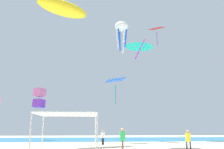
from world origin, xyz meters
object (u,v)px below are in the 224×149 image
Objects in this scene: kite_box_pink at (39,98)px; kite_diamond_red at (157,29)px; person_rightmost at (123,138)px; canopy_tent at (68,116)px; kite_diamond_blue at (116,81)px; kite_octopus_white at (121,28)px; kite_inflatable_yellow at (63,8)px; kite_delta_teal at (139,45)px; person_central at (188,139)px; person_near_tent at (103,136)px.

kite_box_pink is 0.93× the size of kite_diamond_red.
person_rightmost is at bearing -75.40° from kite_diamond_red.
canopy_tent is 0.96× the size of kite_diamond_blue.
kite_diamond_blue is (0.88, 13.36, 7.22)m from person_rightmost.
person_rightmost is 0.33× the size of kite_octopus_white.
kite_inflatable_yellow is (4.95, -12.85, 10.55)m from kite_box_pink.
person_rightmost is at bearing -26.22° from kite_octopus_white.
kite_octopus_white reaches higher than person_rightmost.
kite_octopus_white is at bearing 9.69° from kite_delta_teal.
canopy_tent is at bearing -33.18° from kite_octopus_white.
kite_box_pink is 0.45× the size of kite_inflatable_yellow.
kite_diamond_blue is at bearing 4.11° from person_rightmost.
kite_octopus_white is (-2.68, 19.93, 18.08)m from person_central.
person_rightmost is at bearing 167.30° from kite_diamond_blue.
kite_octopus_white reaches higher than canopy_tent.
kite_delta_teal is 12.19m from kite_inflatable_yellow.
person_rightmost is (3.93, 5.57, -1.41)m from canopy_tent.
kite_delta_teal is 0.66× the size of kite_octopus_white.
kite_inflatable_yellow is at bearing 39.63° from person_rightmost.
kite_diamond_red is at bearing -15.83° from person_rightmost.
kite_diamond_blue is at bearing 110.28° from person_central.
kite_inflatable_yellow is (-9.11, -9.19, -1.44)m from kite_octopus_white.
kite_box_pink is at bearing 79.93° from kite_inflatable_yellow.
kite_delta_teal is at bearing 114.05° from person_central.
kite_diamond_blue is (1.96, 4.47, 7.32)m from person_near_tent.
person_rightmost is 0.50× the size of kite_diamond_red.
kite_box_pink is 0.92× the size of kite_delta_teal.
canopy_tent is at bearing 158.60° from kite_delta_teal.
kite_delta_teal is (-2.49, 6.24, 10.16)m from person_central.
kite_diamond_blue is 0.64× the size of kite_octopus_white.
kite_inflatable_yellow is at bearing 102.48° from kite_diamond_blue.
kite_inflatable_yellow reaches higher than person_near_tent.
canopy_tent is 0.93× the size of kite_diamond_red.
kite_inflatable_yellow reaches higher than kite_delta_teal.
kite_inflatable_yellow is 19.73m from kite_diamond_red.
kite_diamond_red reaches higher than kite_diamond_blue.
person_near_tent is 0.46× the size of kite_diamond_red.
canopy_tent is 10.75m from person_central.
kite_octopus_white is (-0.19, 13.69, 7.91)m from kite_delta_teal.
kite_octopus_white reaches higher than kite_inflatable_yellow.
kite_octopus_white is 13.01m from kite_inflatable_yellow.
kite_delta_teal is at bearing -74.80° from kite_diamond_red.
kite_octopus_white reaches higher than person_near_tent.
person_near_tent is at bearing 147.37° from kite_diamond_blue.
person_rightmost is at bearing 179.31° from person_central.
person_central is at bearing 154.66° from kite_box_pink.
kite_delta_teal is at bearing -17.38° from person_rightmost.
person_central is 0.92× the size of person_rightmost.
kite_diamond_blue is 0.47× the size of kite_inflatable_yellow.
canopy_tent is 15.92m from kite_delta_teal.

